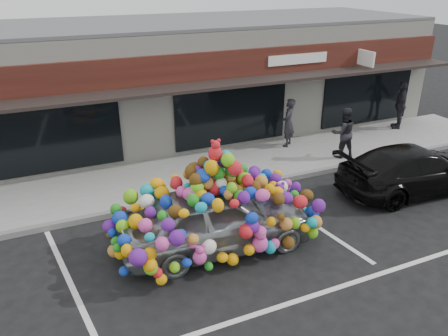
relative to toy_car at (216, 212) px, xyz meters
name	(u,v)px	position (x,y,z in m)	size (l,w,h in m)	color
ground	(212,250)	(-0.16, -0.09, -0.94)	(90.00, 90.00, 0.00)	black
shop_building	(126,82)	(-0.15, 8.35, 1.22)	(24.00, 7.20, 4.31)	silver
sidewalk	(163,179)	(-0.16, 3.91, -0.86)	(26.00, 3.00, 0.15)	gray
kerb	(178,200)	(-0.16, 2.41, -0.86)	(26.00, 0.18, 0.16)	slate
parking_stripe_left	(69,280)	(-3.36, 0.11, -0.94)	(0.12, 4.40, 0.01)	silver
parking_stripe_mid	(308,220)	(2.64, 0.11, -0.94)	(0.12, 4.40, 0.01)	silver
lane_line	(343,286)	(1.84, -2.39, -0.94)	(14.00, 0.12, 0.01)	silver
toy_car	(216,212)	(0.00, 0.00, 0.00)	(3.22, 4.86, 2.77)	gray
black_sedan	(415,169)	(6.43, 0.34, -0.25)	(4.72, 1.92, 1.37)	black
pedestrian_a	(288,123)	(4.77, 4.68, 0.09)	(0.64, 0.42, 1.76)	black
pedestrian_b	(343,133)	(5.92, 3.04, 0.08)	(0.84, 0.66, 1.74)	black
pedestrian_c	(400,105)	(9.94, 4.63, 0.16)	(0.46, 1.11, 1.89)	black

